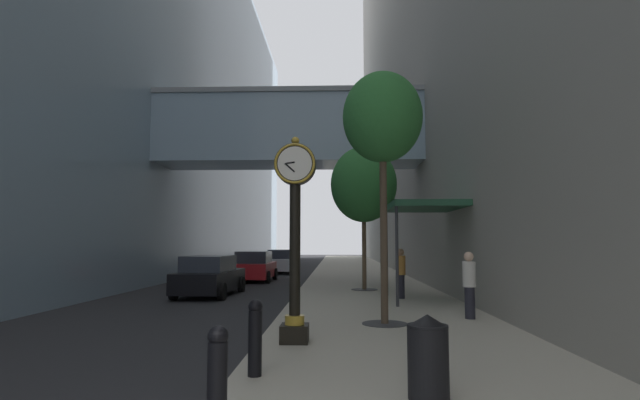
{
  "coord_description": "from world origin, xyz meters",
  "views": [
    {
      "loc": [
        1.59,
        -2.97,
        2.1
      ],
      "look_at": [
        0.87,
        18.45,
        3.96
      ],
      "focal_mm": 27.67,
      "sensor_mm": 36.0,
      "label": 1
    }
  ],
  "objects_px": {
    "bollard_nearest": "(217,379)",
    "pedestrian_by_clock": "(469,283)",
    "street_clock": "(295,228)",
    "street_tree_mid_near": "(364,185)",
    "trash_bin": "(428,355)",
    "bollard_second": "(255,336)",
    "pedestrian_walking": "(401,272)",
    "car_black_mid": "(210,276)",
    "car_white_near": "(282,262)",
    "street_tree_near": "(382,119)",
    "car_red_far": "(254,267)"
  },
  "relations": [
    {
      "from": "pedestrian_walking",
      "to": "pedestrian_by_clock",
      "type": "xyz_separation_m",
      "value": [
        1.18,
        -4.6,
        -0.02
      ]
    },
    {
      "from": "bollard_nearest",
      "to": "car_black_mid",
      "type": "relative_size",
      "value": 0.24
    },
    {
      "from": "street_tree_mid_near",
      "to": "bollard_second",
      "type": "bearing_deg",
      "value": -100.03
    },
    {
      "from": "trash_bin",
      "to": "car_white_near",
      "type": "relative_size",
      "value": 0.23
    },
    {
      "from": "street_tree_near",
      "to": "car_white_near",
      "type": "distance_m",
      "value": 23.09
    },
    {
      "from": "bollard_second",
      "to": "car_black_mid",
      "type": "xyz_separation_m",
      "value": [
        -3.82,
        12.13,
        0.05
      ]
    },
    {
      "from": "pedestrian_walking",
      "to": "car_black_mid",
      "type": "xyz_separation_m",
      "value": [
        -7.3,
        1.91,
        -0.3
      ]
    },
    {
      "from": "street_clock",
      "to": "bollard_second",
      "type": "distance_m",
      "value": 2.99
    },
    {
      "from": "trash_bin",
      "to": "car_black_mid",
      "type": "distance_m",
      "value": 14.51
    },
    {
      "from": "bollard_nearest",
      "to": "car_black_mid",
      "type": "distance_m",
      "value": 14.96
    },
    {
      "from": "street_tree_near",
      "to": "pedestrian_by_clock",
      "type": "xyz_separation_m",
      "value": [
        2.29,
        0.9,
        -4.12
      ]
    },
    {
      "from": "street_tree_mid_near",
      "to": "street_clock",
      "type": "bearing_deg",
      "value": -100.3
    },
    {
      "from": "trash_bin",
      "to": "pedestrian_walking",
      "type": "height_order",
      "value": "pedestrian_walking"
    },
    {
      "from": "street_clock",
      "to": "car_black_mid",
      "type": "height_order",
      "value": "street_clock"
    },
    {
      "from": "street_tree_near",
      "to": "bollard_second",
      "type": "bearing_deg",
      "value": -116.66
    },
    {
      "from": "street_tree_near",
      "to": "car_black_mid",
      "type": "xyz_separation_m",
      "value": [
        -6.19,
        7.41,
        -4.4
      ]
    },
    {
      "from": "street_tree_near",
      "to": "street_tree_mid_near",
      "type": "height_order",
      "value": "street_tree_near"
    },
    {
      "from": "bollard_nearest",
      "to": "trash_bin",
      "type": "relative_size",
      "value": 1.07
    },
    {
      "from": "street_tree_near",
      "to": "car_black_mid",
      "type": "relative_size",
      "value": 1.36
    },
    {
      "from": "trash_bin",
      "to": "bollard_second",
      "type": "bearing_deg",
      "value": 157.35
    },
    {
      "from": "bollard_second",
      "to": "pedestrian_walking",
      "type": "bearing_deg",
      "value": 71.2
    },
    {
      "from": "bollard_nearest",
      "to": "pedestrian_by_clock",
      "type": "distance_m",
      "value": 9.23
    },
    {
      "from": "bollard_second",
      "to": "street_tree_mid_near",
      "type": "height_order",
      "value": "street_tree_mid_near"
    },
    {
      "from": "street_clock",
      "to": "pedestrian_by_clock",
      "type": "height_order",
      "value": "street_clock"
    },
    {
      "from": "bollard_nearest",
      "to": "trash_bin",
      "type": "distance_m",
      "value": 2.72
    },
    {
      "from": "car_red_far",
      "to": "street_tree_near",
      "type": "bearing_deg",
      "value": -69.02
    },
    {
      "from": "pedestrian_walking",
      "to": "car_red_far",
      "type": "relative_size",
      "value": 0.43
    },
    {
      "from": "pedestrian_walking",
      "to": "car_white_near",
      "type": "xyz_separation_m",
      "value": [
        -6.07,
        16.62,
        -0.28
      ]
    },
    {
      "from": "street_tree_mid_near",
      "to": "trash_bin",
      "type": "distance_m",
      "value": 14.91
    },
    {
      "from": "street_clock",
      "to": "street_tree_near",
      "type": "bearing_deg",
      "value": 48.81
    },
    {
      "from": "pedestrian_walking",
      "to": "bollard_second",
      "type": "bearing_deg",
      "value": -108.8
    },
    {
      "from": "bollard_second",
      "to": "pedestrian_walking",
      "type": "relative_size",
      "value": 0.64
    },
    {
      "from": "pedestrian_walking",
      "to": "car_red_far",
      "type": "bearing_deg",
      "value": 126.29
    },
    {
      "from": "car_white_near",
      "to": "pedestrian_by_clock",
      "type": "bearing_deg",
      "value": -71.13
    },
    {
      "from": "pedestrian_walking",
      "to": "car_white_near",
      "type": "relative_size",
      "value": 0.39
    },
    {
      "from": "street_clock",
      "to": "bollard_second",
      "type": "relative_size",
      "value": 3.68
    },
    {
      "from": "street_tree_near",
      "to": "street_clock",
      "type": "bearing_deg",
      "value": -131.19
    },
    {
      "from": "bollard_nearest",
      "to": "bollard_second",
      "type": "xyz_separation_m",
      "value": [
        0.0,
        2.33,
        0.0
      ]
    },
    {
      "from": "bollard_second",
      "to": "pedestrian_walking",
      "type": "xyz_separation_m",
      "value": [
        3.48,
        10.23,
        0.35
      ]
    },
    {
      "from": "car_black_mid",
      "to": "bollard_second",
      "type": "bearing_deg",
      "value": -72.53
    },
    {
      "from": "trash_bin",
      "to": "car_red_far",
      "type": "relative_size",
      "value": 0.26
    },
    {
      "from": "pedestrian_by_clock",
      "to": "car_white_near",
      "type": "height_order",
      "value": "pedestrian_by_clock"
    },
    {
      "from": "street_tree_near",
      "to": "car_red_far",
      "type": "bearing_deg",
      "value": 110.98
    },
    {
      "from": "bollard_nearest",
      "to": "street_tree_mid_near",
      "type": "distance_m",
      "value": 16.37
    },
    {
      "from": "bollard_nearest",
      "to": "car_white_near",
      "type": "relative_size",
      "value": 0.25
    },
    {
      "from": "bollard_second",
      "to": "pedestrian_by_clock",
      "type": "distance_m",
      "value": 7.31
    },
    {
      "from": "bollard_second",
      "to": "street_clock",
      "type": "bearing_deg",
      "value": 81.18
    },
    {
      "from": "bollard_nearest",
      "to": "trash_bin",
      "type": "xyz_separation_m",
      "value": [
        2.37,
        1.34,
        -0.05
      ]
    },
    {
      "from": "street_clock",
      "to": "car_white_near",
      "type": "xyz_separation_m",
      "value": [
        -2.97,
        24.4,
        -1.6
      ]
    },
    {
      "from": "trash_bin",
      "to": "pedestrian_walking",
      "type": "bearing_deg",
      "value": 84.35
    }
  ]
}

